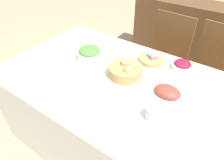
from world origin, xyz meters
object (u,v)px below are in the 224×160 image
Objects in this scene: beet_salad_bowl at (182,66)px; knife at (120,128)px; green_salad_bowl at (90,53)px; dinner_plate at (98,116)px; spoon at (125,131)px; bread_basket at (126,70)px; chair_far_center at (164,57)px; drinking_cup at (153,114)px; sideboard at (176,32)px; chair_far_right at (209,71)px; butter_dish at (88,80)px; ham_platter at (167,92)px; fork at (79,106)px; egg_basket at (152,59)px.

beet_salad_bowl is 0.75m from knife.
dinner_plate is at bearing -45.82° from green_salad_bowl.
knife is at bearing -176.90° from spoon.
spoon is at bearing -58.78° from bread_basket.
drinking_cup is (0.35, -1.09, 0.30)m from chair_far_center.
beet_salad_bowl is 0.58m from drinking_cup.
bread_basket is at bearing -84.03° from sideboard.
chair_far_right is 0.83× the size of sideboard.
sideboard is at bearing 133.70° from chair_far_right.
chair_far_right is at bearing -52.81° from sideboard.
spoon is at bearing -36.42° from green_salad_bowl.
drinking_cup reaches higher than dinner_plate.
knife is 0.03m from spoon.
beet_salad_bowl is at bearing 80.87° from knife.
sideboard is 7.59× the size of beet_salad_bowl.
chair_far_right is 6.32× the size of beet_salad_bowl.
green_salad_bowl is (-0.20, -1.64, 0.38)m from sideboard.
butter_dish is at bearing -52.68° from green_salad_bowl.
chair_far_right is 3.81× the size of bread_basket.
knife is at bearing -96.03° from beet_salad_bowl.
drinking_cup is at bearing -74.88° from sideboard.
knife is (-0.10, -0.41, -0.02)m from ham_platter.
knife is at bearing -104.29° from ham_platter.
chair_far_right is at bearing 83.59° from drinking_cup.
sideboard is at bearing 106.06° from chair_far_center.
knife is at bearing -27.40° from butter_dish.
bread_basket is 0.44m from beet_salad_bowl.
ham_platter is at bearing -5.42° from bread_basket.
butter_dish is at bearing 114.32° from fork.
drinking_cup is (0.04, -0.58, 0.00)m from beet_salad_bowl.
chair_far_right is at bearing 63.75° from fork.
chair_far_right is 5.62× the size of knife.
beet_salad_bowl reaches higher than knife.
fork is (-0.38, -0.75, -0.03)m from beet_salad_bowl.
green_salad_bowl is (-0.71, 0.07, 0.02)m from ham_platter.
egg_basket is at bearing 116.61° from drinking_cup.
ham_platter is (0.34, -0.85, 0.28)m from chair_far_center.
chair_far_right is 0.61m from beet_salad_bowl.
chair_far_center is 11.52× the size of drinking_cup.
drinking_cup is (0.01, -0.24, 0.02)m from ham_platter.
sideboard is at bearing 104.89° from spoon.
chair_far_right is at bearing 72.89° from dinner_plate.
bread_basket is 0.29m from butter_dish.
chair_far_right is at bearing 4.74° from chair_far_center.
butter_dish is at bearing -128.27° from bread_basket.
knife is (0.24, -1.26, 0.26)m from chair_far_center.
bread_basket is at bearing 100.94° from dinner_plate.
chair_far_right is 5.62× the size of fork.
sideboard is 5.45× the size of green_salad_bowl.
green_salad_bowl reaches higher than dinner_plate.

